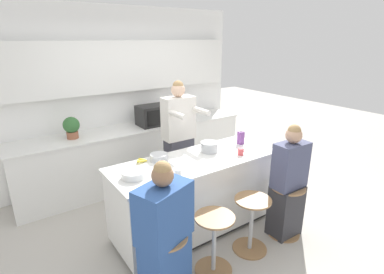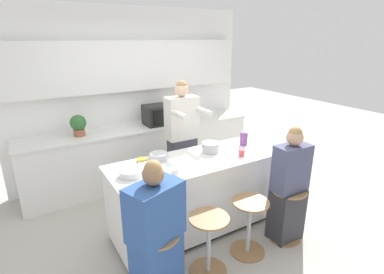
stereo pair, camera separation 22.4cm
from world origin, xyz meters
TOP-DOWN VIEW (x-y plane):
  - ground_plane at (0.00, 0.00)m, footprint 16.00×16.00m
  - wall_back at (0.00, 1.90)m, footprint 3.95×0.22m
  - back_counter at (0.00, 1.59)m, footprint 3.66×0.64m
  - kitchen_island at (0.00, 0.00)m, footprint 2.00×0.76m
  - bar_stool_leftmost at (-0.80, -0.67)m, footprint 0.39×0.39m
  - bar_stool_center_left at (-0.27, -0.68)m, footprint 0.39×0.39m
  - bar_stool_center_right at (0.27, -0.66)m, footprint 0.39×0.39m
  - bar_stool_rightmost at (0.80, -0.70)m, footprint 0.39×0.39m
  - person_cooking at (0.22, 0.70)m, footprint 0.43×0.54m
  - person_wrapped_blanket at (-0.82, -0.69)m, footprint 0.53×0.42m
  - person_seated_near at (0.80, -0.69)m, footprint 0.40×0.27m
  - cooking_pot at (0.28, 0.11)m, footprint 0.31×0.22m
  - fruit_bowl at (-0.78, -0.02)m, footprint 0.24×0.24m
  - mixing_bowl_steel at (-0.36, 0.22)m, footprint 0.21×0.21m
  - coffee_cup_near at (0.52, -0.19)m, footprint 0.10×0.07m
  - coffee_cup_far at (-0.40, -0.25)m, footprint 0.11×0.08m
  - banana_bunch at (-0.55, 0.28)m, footprint 0.15×0.11m
  - juice_carton at (0.78, 0.09)m, footprint 0.07×0.07m
  - microwave at (0.29, 1.55)m, footprint 0.51×0.35m
  - potted_plant at (-0.95, 1.59)m, footprint 0.22×0.22m

SIDE VIEW (x-z plane):
  - ground_plane at x=0.00m, z-range 0.00..0.00m
  - bar_stool_leftmost at x=-0.80m, z-range 0.04..0.67m
  - bar_stool_center_left at x=-0.27m, z-range 0.04..0.67m
  - bar_stool_center_right at x=0.27m, z-range 0.04..0.67m
  - bar_stool_rightmost at x=0.80m, z-range 0.04..0.67m
  - back_counter at x=0.00m, z-range 0.00..0.91m
  - kitchen_island at x=0.00m, z-range 0.01..0.92m
  - person_seated_near at x=0.80m, z-range -0.06..1.30m
  - person_wrapped_blanket at x=-0.82m, z-range -0.04..1.29m
  - person_cooking at x=0.22m, z-range -0.01..1.70m
  - banana_bunch at x=-0.55m, z-range 0.91..0.96m
  - fruit_bowl at x=-0.78m, z-range 0.92..0.99m
  - coffee_cup_far at x=-0.40m, z-range 0.92..0.99m
  - mixing_bowl_steel at x=-0.36m, z-range 0.92..0.99m
  - coffee_cup_near at x=0.52m, z-range 0.92..1.00m
  - cooking_pot at x=0.28m, z-range 0.92..1.04m
  - juice_carton at x=0.78m, z-range 0.91..1.09m
  - microwave at x=0.29m, z-range 0.91..1.23m
  - potted_plant at x=-0.95m, z-range 0.93..1.23m
  - wall_back at x=0.00m, z-range 0.19..2.89m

